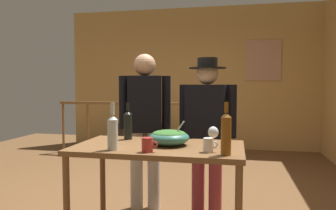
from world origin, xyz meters
TOP-DOWN VIEW (x-y plane):
  - ground_plane at (0.00, 0.00)m, footprint 8.61×8.61m
  - back_wall at (0.00, 3.31)m, footprint 5.15×0.10m
  - framed_picture at (1.45, 3.25)m, footprint 0.66×0.03m
  - stair_railing at (-0.33, 2.30)m, footprint 3.16×0.10m
  - tv_console at (-0.98, 2.96)m, footprint 0.90×0.40m
  - flat_screen_tv at (-0.98, 2.93)m, footprint 0.62×0.12m
  - serving_table at (0.33, -0.85)m, footprint 1.33×0.74m
  - salad_bowl at (0.41, -0.82)m, footprint 0.32×0.32m
  - wine_glass at (0.76, -0.85)m, footprint 0.08×0.08m
  - wine_bottle_dark at (0.00, -0.62)m, footprint 0.07×0.07m
  - wine_bottle_clear at (0.04, -1.09)m, footprint 0.08×0.08m
  - wine_bottle_amber at (0.87, -1.10)m, footprint 0.07×0.07m
  - mug_white at (0.74, -1.03)m, footprint 0.11×0.07m
  - mug_red at (0.32, -1.11)m, footprint 0.12×0.08m
  - person_standing_left at (0.01, -0.13)m, footprint 0.52×0.29m
  - person_standing_right at (0.65, -0.13)m, footprint 0.58×0.36m

SIDE VIEW (x-z plane):
  - ground_plane at x=0.00m, z-range 0.00..0.00m
  - tv_console at x=-0.98m, z-range 0.00..0.50m
  - stair_railing at x=-0.33m, z-range 0.12..1.16m
  - serving_table at x=0.33m, z-range 0.32..1.14m
  - flat_screen_tv at x=-0.98m, z-range 0.54..1.01m
  - mug_white at x=0.74m, z-range 0.82..0.92m
  - mug_red at x=0.32m, z-range 0.82..0.92m
  - salad_bowl at x=0.41m, z-range 0.78..0.98m
  - person_standing_right at x=0.65m, z-range 0.14..1.70m
  - wine_glass at x=0.76m, z-range 0.85..1.01m
  - person_standing_left at x=0.01m, z-range 0.14..1.75m
  - wine_bottle_dark at x=0.00m, z-range 0.79..1.11m
  - wine_bottle_clear at x=0.04m, z-range 0.78..1.13m
  - wine_bottle_amber at x=0.87m, z-range 0.79..1.15m
  - back_wall at x=0.00m, z-range 0.00..2.87m
  - framed_picture at x=1.45m, z-range 1.38..2.17m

